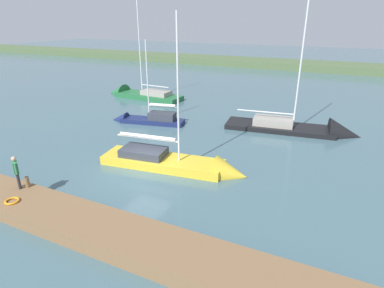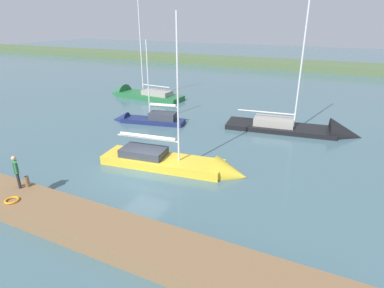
% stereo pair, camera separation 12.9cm
% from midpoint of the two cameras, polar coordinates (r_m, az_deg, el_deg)
% --- Properties ---
extents(ground_plane, '(200.00, 200.00, 0.00)m').
position_cam_midpoint_polar(ground_plane, '(19.49, -8.54, -5.20)').
color(ground_plane, '#42606B').
extents(far_shoreline, '(180.00, 8.00, 2.40)m').
position_cam_midpoint_polar(far_shoreline, '(63.91, 16.92, 13.01)').
color(far_shoreline, '#4C603D').
rests_on(far_shoreline, ground_plane).
extents(dock_pier, '(24.69, 2.38, 0.69)m').
position_cam_midpoint_polar(dock_pier, '(15.58, -20.80, -12.53)').
color(dock_pier, brown).
rests_on(dock_pier, ground_plane).
extents(mooring_post_near, '(0.21, 0.21, 0.57)m').
position_cam_midpoint_polar(mooring_post_near, '(18.32, -27.36, -6.01)').
color(mooring_post_near, brown).
rests_on(mooring_post_near, dock_pier).
extents(life_ring_buoy, '(0.66, 0.66, 0.10)m').
position_cam_midpoint_polar(life_ring_buoy, '(17.39, -29.50, -8.80)').
color(life_ring_buoy, orange).
rests_on(life_ring_buoy, dock_pier).
extents(sailboat_near_dock, '(9.42, 3.28, 10.13)m').
position_cam_midpoint_polar(sailboat_near_dock, '(19.76, -1.70, -4.05)').
color(sailboat_near_dock, gold).
rests_on(sailboat_near_dock, ground_plane).
extents(sailboat_behind_pier, '(10.91, 4.04, 12.16)m').
position_cam_midpoint_polar(sailboat_behind_pier, '(27.63, 20.26, 2.14)').
color(sailboat_behind_pier, black).
rests_on(sailboat_behind_pier, ground_plane).
extents(sailboat_far_left, '(10.00, 3.08, 11.93)m').
position_cam_midpoint_polar(sailboat_far_left, '(38.56, -9.60, 8.59)').
color(sailboat_far_left, '#236638').
rests_on(sailboat_far_left, ground_plane).
extents(sailboat_far_right, '(6.87, 2.87, 7.85)m').
position_cam_midpoint_polar(sailboat_far_right, '(28.81, -8.29, 4.23)').
color(sailboat_far_right, navy).
rests_on(sailboat_far_right, ground_plane).
extents(person_on_dock, '(0.56, 0.44, 1.75)m').
position_cam_midpoint_polar(person_on_dock, '(18.12, -28.91, -4.03)').
color(person_on_dock, '#28282D').
rests_on(person_on_dock, dock_pier).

